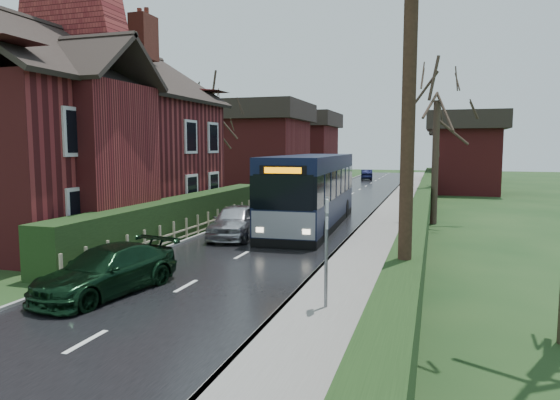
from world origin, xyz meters
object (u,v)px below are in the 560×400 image
(bus, at_px, (312,192))
(car_silver, at_px, (236,221))
(brick_house, at_px, (79,132))
(bus_stop_sign, at_px, (326,237))
(telegraph_pole, at_px, (407,165))
(car_green, at_px, (107,271))

(bus, height_order, car_silver, bus)
(brick_house, relative_size, bus_stop_sign, 5.57)
(car_silver, xyz_separation_m, telegraph_pole, (7.30, -10.14, 2.73))
(telegraph_pole, bearing_deg, car_silver, 127.19)
(bus, xyz_separation_m, car_green, (-2.40, -11.98, -1.05))
(telegraph_pole, bearing_deg, brick_house, 147.52)
(brick_house, height_order, telegraph_pole, brick_house)
(bus, height_order, car_green, bus)
(bus_stop_sign, relative_size, telegraph_pole, 0.39)
(brick_house, relative_size, car_silver, 3.63)
(car_green, xyz_separation_m, bus_stop_sign, (5.60, 0.21, 1.13))
(car_green, bearing_deg, telegraph_pole, -4.43)
(brick_house, height_order, car_green, brick_house)
(brick_house, bearing_deg, car_green, -48.02)
(brick_house, distance_m, bus_stop_sign, 15.13)
(bus, distance_m, telegraph_pole, 14.81)
(car_green, bearing_deg, bus_stop_sign, 11.68)
(bus, bearing_deg, car_silver, -124.68)
(bus_stop_sign, bearing_deg, telegraph_pole, -65.18)
(brick_house, relative_size, car_green, 3.53)
(telegraph_pole, bearing_deg, bus, 111.32)
(car_silver, relative_size, telegraph_pole, 0.60)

